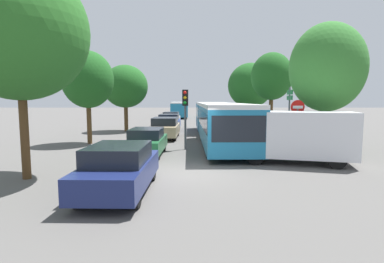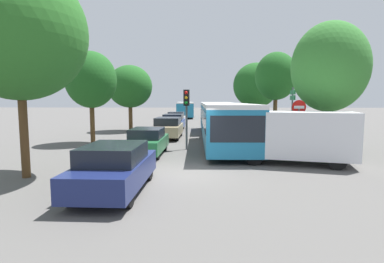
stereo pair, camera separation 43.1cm
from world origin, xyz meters
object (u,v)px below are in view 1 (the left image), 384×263
Objects in this scene: no_entry_sign at (298,119)px; articulated_bus at (218,118)px; white_van at (299,136)px; tree_left_far at (126,87)px; queued_car_silver at (172,118)px; tree_right_near at (328,70)px; tree_left_mid at (88,80)px; tree_right_far at (251,85)px; queued_car_green at (147,142)px; direction_sign_post at (290,104)px; traffic_light at (186,106)px; city_bus_rear at (180,109)px; queued_car_blue at (170,122)px; queued_car_navy at (120,168)px; queued_car_tan at (166,128)px; tree_left_near at (16,34)px; tree_right_mid at (272,77)px.

articulated_bus is at bearing -151.61° from no_entry_sign.
tree_left_far is (-10.75, 13.83, 2.78)m from white_van.
tree_right_near is at bearing -150.94° from queued_car_silver.
tree_left_mid is 0.85× the size of tree_right_far.
queued_car_silver is 0.62× the size of tree_right_far.
white_van reaches higher than queued_car_green.
tree_left_far reaches higher than white_van.
queued_car_silver is at bearing -54.75° from direction_sign_post.
queued_car_green is 12.86m from tree_left_far.
queued_car_green is 1.18× the size of traffic_light.
tree_left_far is (-11.26, 12.09, 2.14)m from no_entry_sign.
city_bus_rear is 1.95× the size of tree_left_far.
white_van is at bearing -153.25° from queued_car_blue.
queued_car_silver is at bearing 3.50° from queued_car_blue.
queued_car_green is (-0.11, 6.24, -0.05)m from queued_car_navy.
queued_car_silver is at bearing 73.45° from tree_left_mid.
direction_sign_post reaches higher than no_entry_sign.
direction_sign_post reaches higher than articulated_bus.
queued_car_tan is at bearing -52.17° from tree_left_far.
tree_left_near reaches higher than queued_car_silver.
tree_right_near is (9.42, 0.69, 3.69)m from queued_car_green.
tree_left_mid is at bearing 3.72° from direction_sign_post.
tree_right_near is at bearing -122.43° from queued_car_tan.
direction_sign_post reaches higher than queued_car_navy.
queued_car_silver is at bearing -157.89° from no_entry_sign.
no_entry_sign is (7.26, -6.94, 1.09)m from queued_car_tan.
queued_car_navy is at bearing -78.27° from tree_left_far.
tree_left_near is at bearing 28.10° from white_van.
tree_left_near reaches higher than articulated_bus.
queued_car_silver is 1.52× the size of no_entry_sign.
queued_car_tan is at bearing -15.04° from direction_sign_post.
tree_left_near is at bearing 168.31° from queued_car_blue.
queued_car_blue is at bearing -41.24° from direction_sign_post.
tree_left_far is 0.87× the size of tree_right_near.
queued_car_blue is 9.92m from tree_right_mid.
no_entry_sign is 19.29m from tree_right_far.
direction_sign_post reaches higher than city_bus_rear.
articulated_bus is at bearing -174.26° from city_bus_rear.
traffic_light is at bearing -61.18° from tree_left_far.
white_van is at bearing 14.14° from tree_left_near.
queued_car_navy is 26.85m from tree_right_far.
tree_right_near reaches higher than queued_car_silver.
no_entry_sign is 3.23m from tree_right_near.
queued_car_navy is 12.16m from tree_right_near.
city_bus_rear is at bearing -167.77° from no_entry_sign.
queued_car_navy is at bearing -22.33° from tree_left_near.
tree_right_mid is (4.66, 3.44, 3.21)m from articulated_bus.
articulated_bus is 2.33× the size of tree_left_near.
white_van is (7.12, -20.53, 0.49)m from queued_car_silver.
city_bus_rear is 31.38m from direction_sign_post.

